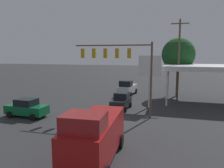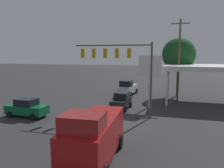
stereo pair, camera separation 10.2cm
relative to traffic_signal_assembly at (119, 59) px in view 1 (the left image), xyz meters
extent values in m
plane|color=#2D2D30|center=(0.72, 1.95, -5.99)|extent=(200.00, 200.00, 0.00)
cylinder|color=brown|center=(-3.39, 0.03, -2.11)|extent=(0.20, 0.20, 7.74)
cylinder|color=brown|center=(0.68, 0.03, 1.46)|extent=(8.14, 0.14, 0.14)
cube|color=#B79314|center=(-1.12, 0.03, 0.64)|extent=(0.36, 0.28, 1.00)
sphere|color=#360505|center=(-1.12, -0.16, 0.94)|extent=(0.22, 0.22, 0.22)
sphere|color=#392305|center=(-1.12, -0.16, 0.64)|extent=(0.22, 0.22, 0.22)
sphere|color=#41FF6B|center=(-1.12, -0.16, 0.34)|extent=(0.22, 0.22, 0.22)
cube|color=#B79314|center=(0.15, 0.03, 0.64)|extent=(0.36, 0.28, 1.00)
sphere|color=#360505|center=(0.15, -0.16, 0.94)|extent=(0.22, 0.22, 0.22)
sphere|color=#392305|center=(0.15, -0.16, 0.64)|extent=(0.22, 0.22, 0.22)
sphere|color=#41FF6B|center=(0.15, -0.16, 0.34)|extent=(0.22, 0.22, 0.22)
cube|color=#B79314|center=(1.42, 0.03, 0.64)|extent=(0.36, 0.28, 1.00)
sphere|color=#360505|center=(1.42, -0.16, 0.94)|extent=(0.22, 0.22, 0.22)
sphere|color=#392305|center=(1.42, -0.16, 0.64)|extent=(0.22, 0.22, 0.22)
sphere|color=#41FF6B|center=(1.42, -0.16, 0.34)|extent=(0.22, 0.22, 0.22)
cube|color=#B79314|center=(2.69, 0.03, 0.64)|extent=(0.36, 0.28, 1.00)
sphere|color=#360505|center=(2.69, -0.16, 0.94)|extent=(0.22, 0.22, 0.22)
sphere|color=#392305|center=(2.69, -0.16, 0.64)|extent=(0.22, 0.22, 0.22)
sphere|color=#41FF6B|center=(2.69, -0.16, 0.34)|extent=(0.22, 0.22, 0.22)
cube|color=#B79314|center=(3.96, 0.03, 0.64)|extent=(0.36, 0.28, 1.00)
sphere|color=#360505|center=(3.96, -0.16, 0.94)|extent=(0.22, 0.22, 0.22)
sphere|color=#392305|center=(3.96, -0.16, 0.64)|extent=(0.22, 0.22, 0.22)
sphere|color=#41FF6B|center=(3.96, -0.16, 0.34)|extent=(0.22, 0.22, 0.22)
cylinder|color=brown|center=(-6.20, -9.70, -0.37)|extent=(0.26, 0.26, 11.23)
cube|color=brown|center=(-6.20, -9.70, 4.65)|extent=(2.40, 0.14, 0.14)
cube|color=silver|center=(-9.54, -9.28, -1.25)|extent=(10.61, 7.92, 0.60)
cube|color=red|center=(-9.54, -13.26, -1.25)|extent=(10.61, 0.06, 0.36)
cylinder|color=silver|center=(-4.83, -12.64, -3.77)|extent=(0.24, 0.24, 4.44)
cylinder|color=silver|center=(-4.83, -5.92, -3.77)|extent=(0.24, 0.24, 4.44)
cylinder|color=silver|center=(-2.79, -4.34, -2.81)|extent=(0.24, 0.24, 6.36)
cube|color=white|center=(-2.79, -4.34, -0.87)|extent=(2.69, 0.24, 2.49)
cube|color=black|center=(-2.79, -4.47, -0.87)|extent=(1.88, 0.04, 0.87)
cube|color=#0C592D|center=(9.17, 2.98, -5.21)|extent=(4.48, 2.00, 0.90)
cube|color=black|center=(9.17, 2.98, -4.41)|extent=(2.07, 1.75, 0.70)
cylinder|color=black|center=(10.64, 3.83, -5.66)|extent=(0.67, 0.25, 0.66)
cylinder|color=black|center=(10.56, 1.99, -5.66)|extent=(0.67, 0.25, 0.66)
cylinder|color=black|center=(7.78, 3.96, -5.66)|extent=(0.67, 0.25, 0.66)
cylinder|color=black|center=(7.70, 2.12, -5.66)|extent=(0.67, 0.25, 0.66)
cube|color=silver|center=(1.45, -11.99, -5.04)|extent=(2.38, 5.33, 1.10)
cube|color=black|center=(1.51, -11.09, -4.04)|extent=(1.95, 1.73, 0.90)
cylinder|color=black|center=(0.55, -10.22, -5.59)|extent=(0.28, 0.81, 0.80)
cylinder|color=black|center=(2.59, -10.38, -5.59)|extent=(0.28, 0.81, 0.80)
cylinder|color=black|center=(0.30, -13.60, -5.59)|extent=(0.28, 0.81, 0.80)
cylinder|color=black|center=(2.34, -13.75, -5.59)|extent=(0.28, 0.81, 0.80)
cube|color=black|center=(0.36, -2.79, -5.23)|extent=(1.89, 3.88, 0.90)
cube|color=black|center=(0.34, -3.09, -4.40)|extent=(1.65, 1.78, 0.76)
cylinder|color=black|center=(-0.45, -1.51, -5.68)|extent=(0.25, 0.63, 0.62)
cylinder|color=black|center=(1.29, -1.60, -5.68)|extent=(0.25, 0.63, 0.62)
cylinder|color=black|center=(-0.58, -3.98, -5.68)|extent=(0.25, 0.63, 0.62)
cylinder|color=black|center=(1.16, -4.07, -5.68)|extent=(0.25, 0.63, 0.62)
cube|color=maroon|center=(-1.08, 10.04, -4.41)|extent=(2.67, 6.92, 2.20)
cube|color=maroon|center=(-1.19, 12.14, -2.86)|extent=(2.21, 1.91, 0.90)
cylinder|color=black|center=(-2.12, 7.77, -5.51)|extent=(0.27, 0.97, 0.96)
cylinder|color=black|center=(0.21, 7.90, -5.51)|extent=(0.27, 0.97, 0.96)
cylinder|color=#4C331E|center=(-6.20, -13.11, -3.63)|extent=(0.36, 0.36, 4.71)
sphere|color=#19471E|center=(-6.20, -13.11, 0.48)|extent=(5.02, 5.02, 5.02)
camera|label=1|loc=(-5.41, 22.05, 0.61)|focal=35.00mm
camera|label=2|loc=(-5.51, 22.03, 0.61)|focal=35.00mm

